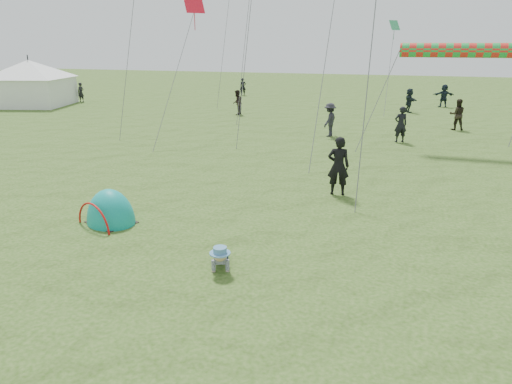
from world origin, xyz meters
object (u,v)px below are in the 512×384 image
(crawling_toddler, at_px, (220,255))
(standing_adult, at_px, (338,166))
(event_marquee, at_px, (31,81))
(popup_tent, at_px, (112,222))

(crawling_toddler, xyz_separation_m, standing_adult, (1.65, 6.03, 0.65))
(crawling_toddler, bearing_deg, standing_adult, 53.76)
(crawling_toddler, bearing_deg, event_marquee, 118.52)
(popup_tent, bearing_deg, event_marquee, 157.91)
(event_marquee, bearing_deg, popup_tent, -59.40)
(standing_adult, distance_m, event_marquee, 30.74)
(crawling_toddler, distance_m, popup_tent, 4.24)
(crawling_toddler, relative_size, standing_adult, 0.43)
(crawling_toddler, bearing_deg, popup_tent, 137.15)
(standing_adult, bearing_deg, event_marquee, -37.83)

